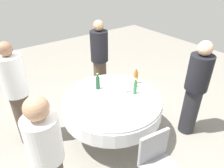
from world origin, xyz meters
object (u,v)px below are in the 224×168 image
at_px(bottle_green_near, 135,87).
at_px(chair_right, 158,161).
at_px(wine_glass_south, 126,87).
at_px(person_east, 18,95).
at_px(person_near, 100,60).
at_px(plate_north, 95,116).
at_px(bottle_dark_green_inner, 98,82).
at_px(person_inner, 195,89).
at_px(bottle_amber_front, 136,76).
at_px(wine_glass_east, 134,81).
at_px(plate_far, 135,111).
at_px(plate_mid, 123,84).
at_px(person_front, 48,158).
at_px(plate_left, 90,83).
at_px(dining_table, 112,105).

xyz_separation_m(bottle_green_near, chair_right, (-0.51, -0.98, -0.34)).
relative_size(wine_glass_south, person_east, 0.09).
height_order(bottle_green_near, person_near, person_near).
height_order(plate_north, chair_right, chair_right).
height_order(bottle_dark_green_inner, person_inner, person_inner).
height_order(bottle_amber_front, wine_glass_east, bottle_amber_front).
height_order(plate_far, person_inner, person_inner).
xyz_separation_m(plate_mid, plate_far, (-0.33, -0.66, 0.00)).
distance_m(plate_mid, person_front, 1.76).
bearing_deg(person_front, plate_left, -71.07).
distance_m(wine_glass_east, person_east, 1.77).
bearing_deg(wine_glass_south, dining_table, 178.16).
bearing_deg(bottle_dark_green_inner, plate_north, -125.91).
xyz_separation_m(wine_glass_east, wine_glass_south, (-0.23, -0.05, -0.00)).
distance_m(dining_table, chair_right, 1.12).
distance_m(bottle_green_near, chair_right, 1.16).
bearing_deg(plate_left, dining_table, -86.21).
distance_m(wine_glass_east, person_near, 1.04).
bearing_deg(wine_glass_south, plate_north, -162.51).
height_order(bottle_amber_front, wine_glass_south, bottle_amber_front).
bearing_deg(bottle_dark_green_inner, plate_left, 92.05).
distance_m(plate_left, chair_right, 1.69).
bearing_deg(chair_right, plate_mid, -103.92).
xyz_separation_m(dining_table, plate_north, (-0.44, -0.23, 0.15)).
xyz_separation_m(plate_north, person_inner, (1.53, -0.45, 0.09)).
xyz_separation_m(plate_left, person_near, (0.54, 0.52, 0.09)).
bearing_deg(bottle_green_near, bottle_amber_front, 45.93).
bearing_deg(wine_glass_east, bottle_dark_green_inner, 149.67).
distance_m(person_inner, chair_right, 1.35).
height_order(bottle_green_near, plate_left, bottle_green_near).
relative_size(dining_table, wine_glass_south, 10.22).
bearing_deg(wine_glass_east, person_front, -160.61).
bearing_deg(bottle_green_near, plate_far, -132.36).
distance_m(wine_glass_south, person_near, 1.12).
height_order(person_near, person_inner, person_near).
height_order(bottle_green_near, wine_glass_south, bottle_green_near).
distance_m(bottle_dark_green_inner, chair_right, 1.49).
height_order(wine_glass_east, wine_glass_south, wine_glass_south).
distance_m(bottle_amber_front, plate_mid, 0.26).
bearing_deg(person_inner, plate_left, -105.81).
relative_size(person_near, chair_right, 1.86).
distance_m(bottle_amber_front, wine_glass_south, 0.34).
relative_size(wine_glass_south, chair_right, 0.17).
height_order(person_near, chair_right, person_near).
height_order(wine_glass_south, plate_mid, wine_glass_south).
height_order(plate_mid, plate_far, same).
bearing_deg(bottle_amber_front, person_east, 160.96).
distance_m(bottle_green_near, plate_mid, 0.34).
distance_m(plate_north, plate_far, 0.54).
height_order(dining_table, person_front, person_front).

